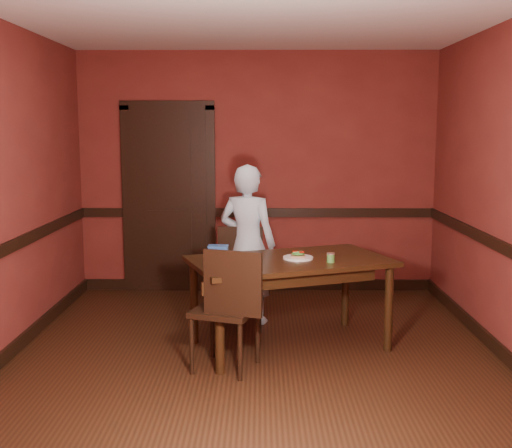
{
  "coord_description": "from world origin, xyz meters",
  "views": [
    {
      "loc": [
        0.04,
        -4.98,
        1.85
      ],
      "look_at": [
        0.0,
        0.35,
        1.05
      ],
      "focal_mm": 45.0,
      "sensor_mm": 36.0,
      "label": 1
    }
  ],
  "objects_px": {
    "food_tub": "(218,250)",
    "dining_table": "(290,303)",
    "person": "(248,244)",
    "cheese_saucer": "(238,256)",
    "chair_far": "(241,279)",
    "sauce_jar": "(331,258)",
    "sandwich_plate": "(298,257)",
    "chair_near": "(225,308)"
  },
  "relations": [
    {
      "from": "person",
      "to": "sandwich_plate",
      "type": "distance_m",
      "value": 0.85
    },
    {
      "from": "chair_far",
      "to": "sauce_jar",
      "type": "xyz_separation_m",
      "value": [
        0.75,
        -0.7,
        0.34
      ]
    },
    {
      "from": "dining_table",
      "to": "person",
      "type": "xyz_separation_m",
      "value": [
        -0.37,
        0.73,
        0.38
      ]
    },
    {
      "from": "chair_far",
      "to": "sandwich_plate",
      "type": "distance_m",
      "value": 0.81
    },
    {
      "from": "dining_table",
      "to": "person",
      "type": "bearing_deg",
      "value": 96.28
    },
    {
      "from": "food_tub",
      "to": "chair_near",
      "type": "bearing_deg",
      "value": -80.14
    },
    {
      "from": "sauce_jar",
      "to": "dining_table",
      "type": "bearing_deg",
      "value": 156.94
    },
    {
      "from": "dining_table",
      "to": "sandwich_plate",
      "type": "distance_m",
      "value": 0.41
    },
    {
      "from": "person",
      "to": "food_tub",
      "type": "bearing_deg",
      "value": 84.02
    },
    {
      "from": "chair_near",
      "to": "cheese_saucer",
      "type": "relative_size",
      "value": 6.27
    },
    {
      "from": "chair_far",
      "to": "person",
      "type": "height_order",
      "value": "person"
    },
    {
      "from": "food_tub",
      "to": "dining_table",
      "type": "bearing_deg",
      "value": -17.31
    },
    {
      "from": "sandwich_plate",
      "to": "chair_near",
      "type": "bearing_deg",
      "value": -138.76
    },
    {
      "from": "dining_table",
      "to": "food_tub",
      "type": "xyz_separation_m",
      "value": [
        -0.62,
        0.22,
        0.42
      ]
    },
    {
      "from": "dining_table",
      "to": "sauce_jar",
      "type": "distance_m",
      "value": 0.55
    },
    {
      "from": "person",
      "to": "cheese_saucer",
      "type": "bearing_deg",
      "value": 104.28
    },
    {
      "from": "sauce_jar",
      "to": "food_tub",
      "type": "height_order",
      "value": "sauce_jar"
    },
    {
      "from": "dining_table",
      "to": "chair_near",
      "type": "xyz_separation_m",
      "value": [
        -0.52,
        -0.51,
        0.1
      ]
    },
    {
      "from": "chair_far",
      "to": "chair_near",
      "type": "xyz_separation_m",
      "value": [
        -0.09,
        -1.07,
        0.02
      ]
    },
    {
      "from": "dining_table",
      "to": "cheese_saucer",
      "type": "distance_m",
      "value": 0.6
    },
    {
      "from": "sandwich_plate",
      "to": "food_tub",
      "type": "distance_m",
      "value": 0.72
    },
    {
      "from": "dining_table",
      "to": "sandwich_plate",
      "type": "height_order",
      "value": "sandwich_plate"
    },
    {
      "from": "food_tub",
      "to": "person",
      "type": "bearing_deg",
      "value": 66.46
    },
    {
      "from": "sauce_jar",
      "to": "chair_near",
      "type": "bearing_deg",
      "value": -156.39
    },
    {
      "from": "chair_near",
      "to": "person",
      "type": "xyz_separation_m",
      "value": [
        0.15,
        1.24,
        0.27
      ]
    },
    {
      "from": "person",
      "to": "chair_near",
      "type": "bearing_deg",
      "value": 102.89
    },
    {
      "from": "chair_far",
      "to": "cheese_saucer",
      "type": "relative_size",
      "value": 5.97
    },
    {
      "from": "dining_table",
      "to": "chair_near",
      "type": "relative_size",
      "value": 1.69
    },
    {
      "from": "dining_table",
      "to": "cheese_saucer",
      "type": "bearing_deg",
      "value": 159.14
    },
    {
      "from": "chair_near",
      "to": "cheese_saucer",
      "type": "bearing_deg",
      "value": -79.65
    },
    {
      "from": "chair_near",
      "to": "sandwich_plate",
      "type": "bearing_deg",
      "value": -119.66
    },
    {
      "from": "dining_table",
      "to": "sauce_jar",
      "type": "xyz_separation_m",
      "value": [
        0.33,
        -0.14,
        0.42
      ]
    },
    {
      "from": "sandwich_plate",
      "to": "food_tub",
      "type": "bearing_deg",
      "value": 162.8
    },
    {
      "from": "sandwich_plate",
      "to": "cheese_saucer",
      "type": "distance_m",
      "value": 0.51
    },
    {
      "from": "dining_table",
      "to": "chair_far",
      "type": "bearing_deg",
      "value": 106.73
    },
    {
      "from": "chair_near",
      "to": "sauce_jar",
      "type": "distance_m",
      "value": 0.98
    },
    {
      "from": "chair_near",
      "to": "person",
      "type": "relative_size",
      "value": 0.64
    },
    {
      "from": "dining_table",
      "to": "person",
      "type": "height_order",
      "value": "person"
    },
    {
      "from": "food_tub",
      "to": "sauce_jar",
      "type": "bearing_deg",
      "value": -18.6
    },
    {
      "from": "chair_near",
      "to": "person",
      "type": "height_order",
      "value": "person"
    },
    {
      "from": "chair_far",
      "to": "sauce_jar",
      "type": "bearing_deg",
      "value": -38.6
    },
    {
      "from": "person",
      "to": "cheese_saucer",
      "type": "height_order",
      "value": "person"
    }
  ]
}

